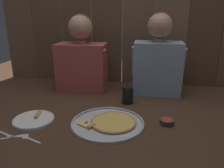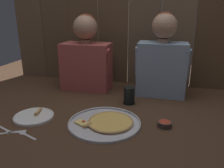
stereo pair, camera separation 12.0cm
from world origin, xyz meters
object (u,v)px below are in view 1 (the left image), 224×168
dinner_plate (34,119)px  diner_right (158,58)px  dipping_bowl (167,122)px  pizza_tray (109,122)px  diner_left (82,57)px  drinking_glass (128,95)px

dinner_plate → diner_right: bearing=39.3°
dipping_bowl → diner_right: size_ratio=0.13×
pizza_tray → dinner_plate: dinner_plate is taller
diner_right → diner_left: bearing=180.0°
pizza_tray → diner_right: 0.71m
drinking_glass → diner_left: 0.52m
diner_left → diner_right: 0.61m
dipping_bowl → diner_right: diner_right is taller
drinking_glass → diner_left: size_ratio=0.20×
dinner_plate → diner_left: diner_left is taller
pizza_tray → drinking_glass: 0.35m
pizza_tray → dipping_bowl: bearing=8.3°
dinner_plate → dipping_bowl: bearing=5.7°
drinking_glass → diner_left: (-0.41, 0.24, 0.22)m
pizza_tray → dinner_plate: bearing=-176.3°
dinner_plate → dipping_bowl: (0.80, 0.08, 0.01)m
drinking_glass → pizza_tray: bearing=-102.9°
dinner_plate → diner_right: size_ratio=0.39×
dinner_plate → drinking_glass: (0.54, 0.37, 0.05)m
drinking_glass → diner_right: 0.40m
diner_left → diner_right: (0.61, -0.00, 0.01)m
pizza_tray → diner_left: bearing=119.3°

